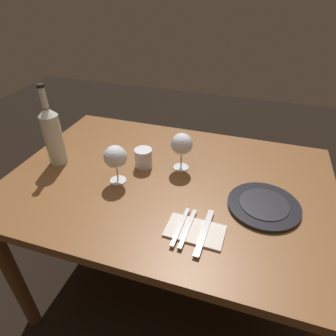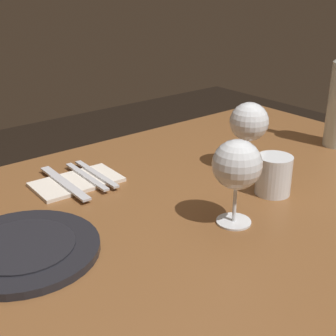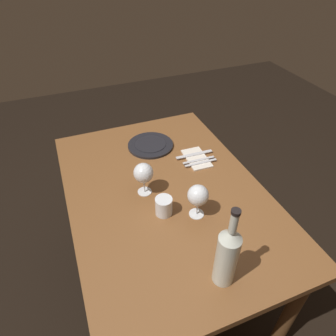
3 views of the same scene
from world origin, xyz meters
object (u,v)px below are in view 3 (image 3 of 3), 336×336
(wine_glass_right, at_px, (198,196))
(dinner_plate, at_px, (151,145))
(folded_napkin, at_px, (197,158))
(fork_outer, at_px, (201,163))
(wine_glass_left, at_px, (143,173))
(wine_bottle, at_px, (227,255))
(fork_inner, at_px, (199,160))
(table_knife, at_px, (194,154))
(water_tumbler, at_px, (164,207))

(wine_glass_right, distance_m, dinner_plate, 0.58)
(folded_napkin, relative_size, fork_outer, 1.07)
(wine_glass_left, distance_m, wine_bottle, 0.54)
(wine_glass_right, bearing_deg, dinner_plate, 1.74)
(dinner_plate, relative_size, fork_inner, 1.43)
(wine_glass_right, height_order, table_knife, wine_glass_right)
(water_tumbler, relative_size, dinner_plate, 0.32)
(dinner_plate, height_order, fork_inner, dinner_plate)
(folded_napkin, bearing_deg, fork_outer, 180.00)
(wine_glass_right, bearing_deg, water_tumbler, 64.92)
(wine_glass_left, height_order, dinner_plate, wine_glass_left)
(wine_bottle, distance_m, table_knife, 0.74)
(wine_glass_left, distance_m, dinner_plate, 0.40)
(wine_glass_left, distance_m, wine_glass_right, 0.27)
(wine_bottle, distance_m, water_tumbler, 0.39)
(fork_inner, bearing_deg, fork_outer, 180.00)
(water_tumbler, xyz_separation_m, fork_inner, (0.27, -0.30, -0.03))
(wine_bottle, xyz_separation_m, water_tumbler, (0.37, 0.08, -0.10))
(table_knife, bearing_deg, folded_napkin, 180.00)
(fork_inner, bearing_deg, folded_napkin, 0.00)
(wine_bottle, relative_size, water_tumbler, 4.20)
(water_tumbler, distance_m, fork_outer, 0.39)
(dinner_plate, bearing_deg, water_tumbler, 167.53)
(wine_glass_right, xyz_separation_m, table_knife, (0.39, -0.17, -0.10))
(water_tumbler, height_order, folded_napkin, water_tumbler)
(table_knife, bearing_deg, wine_bottle, 162.44)
(table_knife, bearing_deg, fork_outer, 180.00)
(wine_glass_right, xyz_separation_m, water_tumbler, (0.06, 0.13, -0.08))
(water_tumbler, relative_size, folded_napkin, 0.43)
(wine_glass_left, relative_size, folded_napkin, 0.85)
(water_tumbler, bearing_deg, dinner_plate, -12.47)
(wine_glass_left, distance_m, table_knife, 0.40)
(fork_inner, bearing_deg, wine_glass_right, 152.47)
(table_knife, bearing_deg, wine_glass_right, 155.88)
(wine_bottle, bearing_deg, water_tumbler, 12.64)
(water_tumbler, bearing_deg, wine_glass_right, -115.08)
(water_tumbler, bearing_deg, fork_inner, -47.90)
(wine_glass_left, bearing_deg, fork_outer, -74.74)
(wine_glass_left, relative_size, dinner_plate, 0.64)
(wine_bottle, height_order, fork_outer, wine_bottle)
(dinner_plate, height_order, fork_outer, dinner_plate)
(water_tumbler, relative_size, fork_inner, 0.46)
(wine_glass_right, relative_size, folded_napkin, 0.83)
(fork_outer, distance_m, table_knife, 0.08)
(wine_glass_right, xyz_separation_m, folded_napkin, (0.36, -0.17, -0.11))
(fork_inner, bearing_deg, wine_bottle, 161.04)
(fork_outer, bearing_deg, dinner_plate, 36.74)
(wine_glass_left, height_order, wine_glass_right, wine_glass_left)
(water_tumbler, bearing_deg, table_knife, -42.68)
(wine_bottle, bearing_deg, wine_glass_right, -8.57)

